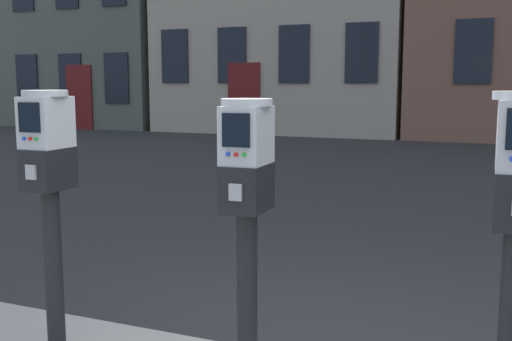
% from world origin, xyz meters
% --- Properties ---
extents(parking_meter_near_kerb, '(0.22, 0.26, 1.36)m').
position_xyz_m(parking_meter_near_kerb, '(-1.34, -0.31, 1.08)').
color(parking_meter_near_kerb, black).
rests_on(parking_meter_near_kerb, sidewalk_slab).
extents(parking_meter_twin_adjacent, '(0.22, 0.26, 1.33)m').
position_xyz_m(parking_meter_twin_adjacent, '(-0.28, -0.31, 1.06)').
color(parking_meter_twin_adjacent, black).
rests_on(parking_meter_twin_adjacent, sidewalk_slab).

